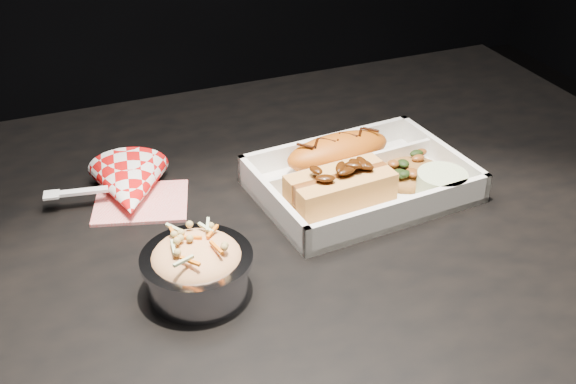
# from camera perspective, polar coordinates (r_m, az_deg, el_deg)

# --- Properties ---
(dining_table) EXTENTS (1.20, 0.80, 0.75)m
(dining_table) POSITION_cam_1_polar(r_m,az_deg,el_deg) (0.87, -3.12, -7.98)
(dining_table) COLOR black
(dining_table) RESTS_ON ground
(food_tray) EXTENTS (0.26, 0.20, 0.04)m
(food_tray) POSITION_cam_1_polar(r_m,az_deg,el_deg) (0.89, 5.72, 0.64)
(food_tray) COLOR silver
(food_tray) RESTS_ON dining_table
(fried_pastry) EXTENTS (0.15, 0.07, 0.04)m
(fried_pastry) POSITION_cam_1_polar(r_m,az_deg,el_deg) (0.92, 3.98, 3.24)
(fried_pastry) COLOR #BC5912
(fried_pastry) RESTS_ON food_tray
(hotdog) EXTENTS (0.13, 0.07, 0.06)m
(hotdog) POSITION_cam_1_polar(r_m,az_deg,el_deg) (0.84, 4.15, 0.40)
(hotdog) COLOR #DE9A4C
(hotdog) RESTS_ON food_tray
(fried_rice_mound) EXTENTS (0.10, 0.08, 0.03)m
(fried_rice_mound) POSITION_cam_1_polar(r_m,az_deg,el_deg) (0.91, 9.65, 1.96)
(fried_rice_mound) COLOR #9D642D
(fried_rice_mound) RESTS_ON food_tray
(cupcake_liner) EXTENTS (0.06, 0.06, 0.03)m
(cupcake_liner) POSITION_cam_1_polar(r_m,az_deg,el_deg) (0.88, 12.04, 0.59)
(cupcake_liner) COLOR beige
(cupcake_liner) RESTS_ON food_tray
(foil_coleslaw_cup) EXTENTS (0.11, 0.11, 0.07)m
(foil_coleslaw_cup) POSITION_cam_1_polar(r_m,az_deg,el_deg) (0.72, -7.19, -5.82)
(foil_coleslaw_cup) COLOR silver
(foil_coleslaw_cup) RESTS_ON dining_table
(napkin_fork) EXTENTS (0.17, 0.13, 0.10)m
(napkin_fork) POSITION_cam_1_polar(r_m,az_deg,el_deg) (0.88, -12.38, 0.21)
(napkin_fork) COLOR red
(napkin_fork) RESTS_ON dining_table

